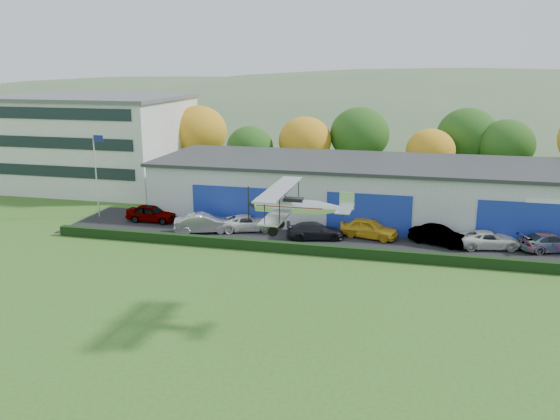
% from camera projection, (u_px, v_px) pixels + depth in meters
% --- Properties ---
extents(ground, '(300.00, 300.00, 0.00)m').
position_uv_depth(ground, '(225.00, 356.00, 28.25)').
color(ground, '#2E621F').
rests_on(ground, ground).
extents(apron, '(48.00, 9.00, 0.05)m').
position_uv_depth(apron, '(342.00, 237.00, 47.30)').
color(apron, black).
rests_on(apron, ground).
extents(hedge, '(46.00, 0.60, 0.80)m').
position_uv_depth(hedge, '(334.00, 251.00, 42.69)').
color(hedge, black).
rests_on(hedge, ground).
extents(hangar, '(40.60, 12.60, 5.30)m').
position_uv_depth(hangar, '(375.00, 190.00, 52.74)').
color(hangar, '#B2B7BC').
rests_on(hangar, ground).
extents(office_block, '(20.60, 15.60, 10.40)m').
position_uv_depth(office_block, '(94.00, 141.00, 66.26)').
color(office_block, silver).
rests_on(office_block, ground).
extents(flagpole, '(1.05, 0.10, 8.00)m').
position_uv_depth(flagpole, '(97.00, 167.00, 52.28)').
color(flagpole, silver).
rests_on(flagpole, ground).
extents(tree_belt, '(75.70, 13.22, 10.12)m').
position_uv_depth(tree_belt, '(348.00, 139.00, 64.84)').
color(tree_belt, '#3D2614').
rests_on(tree_belt, ground).
extents(distant_hills, '(430.00, 196.00, 56.00)m').
position_uv_depth(distant_hills, '(371.00, 159.00, 164.17)').
color(distant_hills, '#4C6642').
rests_on(distant_hills, ground).
extents(car_0, '(4.61, 1.94, 1.56)m').
position_uv_depth(car_0, '(152.00, 213.00, 51.67)').
color(car_0, gray).
rests_on(car_0, apron).
extents(car_1, '(5.19, 3.38, 1.62)m').
position_uv_depth(car_1, '(203.00, 223.00, 48.37)').
color(car_1, silver).
rests_on(car_1, apron).
extents(car_2, '(5.25, 3.77, 1.33)m').
position_uv_depth(car_2, '(248.00, 223.00, 49.01)').
color(car_2, silver).
rests_on(car_2, apron).
extents(car_3, '(5.01, 3.04, 1.36)m').
position_uv_depth(car_3, '(315.00, 231.00, 46.64)').
color(car_3, black).
rests_on(car_3, apron).
extents(car_4, '(5.03, 2.95, 1.61)m').
position_uv_depth(car_4, '(369.00, 228.00, 46.92)').
color(car_4, gold).
rests_on(car_4, apron).
extents(car_5, '(4.76, 3.20, 1.48)m').
position_uv_depth(car_5, '(438.00, 236.00, 45.15)').
color(car_5, gray).
rests_on(car_5, apron).
extents(car_6, '(5.15, 3.18, 1.33)m').
position_uv_depth(car_6, '(489.00, 240.00, 44.35)').
color(car_6, silver).
rests_on(car_6, apron).
extents(car_7, '(5.19, 3.60, 1.40)m').
position_uv_depth(car_7, '(551.00, 242.00, 43.63)').
color(car_7, gray).
rests_on(car_7, apron).
extents(biplane, '(5.77, 6.55, 2.47)m').
position_uv_depth(biplane, '(295.00, 205.00, 30.45)').
color(biplane, silver).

